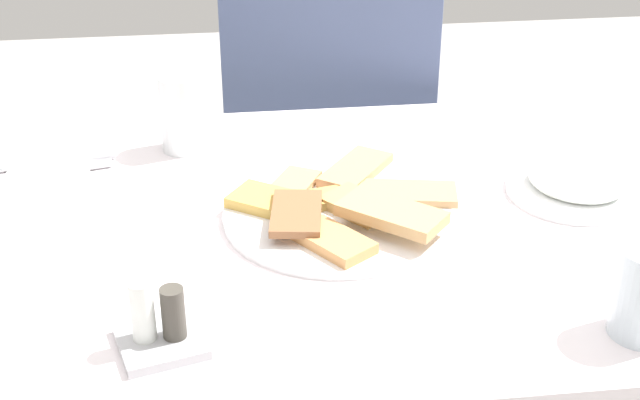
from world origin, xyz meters
TOP-DOWN VIEW (x-y plane):
  - dining_table at (0.00, 0.00)m, footprint 1.05×0.77m
  - dining_chair at (0.13, 0.62)m, footprint 0.52×0.52m
  - pide_platter at (0.04, 0.00)m, footprint 0.33×0.33m
  - salad_plate_greens at (0.38, 0.03)m, footprint 0.19×0.19m
  - soda_can at (-0.17, 0.25)m, footprint 0.09×0.09m
  - paper_napkin at (-0.37, 0.20)m, footprint 0.13×0.13m
  - fork at (-0.37, 0.18)m, footprint 0.19×0.06m
  - spoon at (-0.37, 0.22)m, footprint 0.19×0.05m
  - condiment_caddy at (-0.19, -0.26)m, footprint 0.11×0.11m

SIDE VIEW (x-z plane):
  - dining_chair at x=0.13m, z-range 0.05..0.93m
  - dining_table at x=0.00m, z-range 0.27..0.97m
  - paper_napkin at x=-0.37m, z-range 0.70..0.71m
  - fork at x=-0.37m, z-range 0.71..0.71m
  - spoon at x=-0.37m, z-range 0.71..0.71m
  - pide_platter at x=0.04m, z-range 0.69..0.74m
  - salad_plate_greens at x=0.38m, z-range 0.70..0.74m
  - condiment_caddy at x=-0.19m, z-range 0.69..0.77m
  - soda_can at x=-0.17m, z-range 0.70..0.82m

